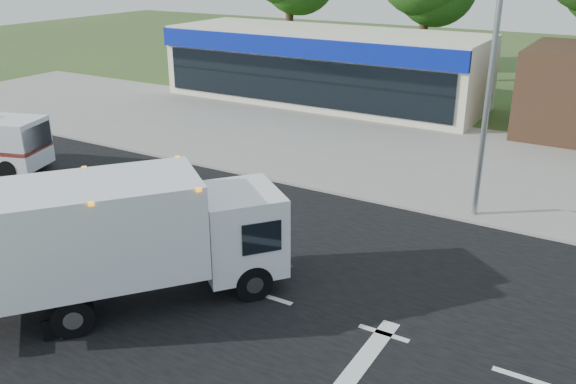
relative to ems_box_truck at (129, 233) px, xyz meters
name	(u,v)px	position (x,y,z in m)	size (l,w,h in m)	color
ground	(271,298)	(2.77, 1.81, -1.86)	(120.00, 120.00, 0.00)	#385123
road_asphalt	(271,298)	(2.77, 1.81, -1.85)	(60.00, 14.00, 0.02)	black
sidewalk	(394,192)	(2.77, 10.01, -1.80)	(60.00, 2.40, 0.12)	gray
parking_apron	(443,151)	(2.77, 15.81, -1.85)	(60.00, 9.00, 0.02)	gray
lane_markings	(290,342)	(4.12, 0.46, -1.84)	(55.20, 7.00, 0.01)	silver
ems_box_truck	(129,233)	(0.00, 0.00, 0.00)	(6.28, 7.07, 3.22)	black
emergency_worker	(72,251)	(-1.85, -0.23, -0.87)	(0.83, 0.80, 2.03)	#CBBC87
retail_strip_mall	(323,66)	(-6.23, 21.74, 0.16)	(18.00, 6.20, 4.00)	beige
traffic_signal_pole	(470,62)	(5.12, 9.41, 3.07)	(3.51, 0.25, 8.00)	gray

